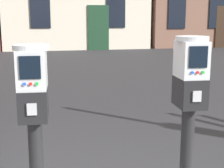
% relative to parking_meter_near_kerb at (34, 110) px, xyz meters
% --- Properties ---
extents(parking_meter_near_kerb, '(0.23, 0.26, 1.29)m').
position_rel_parking_meter_near_kerb_xyz_m(parking_meter_near_kerb, '(0.00, 0.00, 0.00)').
color(parking_meter_near_kerb, black).
rests_on(parking_meter_near_kerb, sidewalk_slab).
extents(parking_meter_twin_adjacent, '(0.23, 0.26, 1.32)m').
position_rel_parking_meter_near_kerb_xyz_m(parking_meter_twin_adjacent, '(1.02, 0.00, 0.03)').
color(parking_meter_twin_adjacent, black).
rests_on(parking_meter_twin_adjacent, sidewalk_slab).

